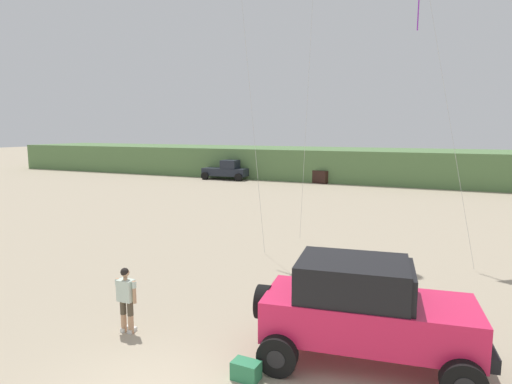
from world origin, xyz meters
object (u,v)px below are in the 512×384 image
object	(u,v)px
person_watching	(126,296)
distant_sedan	(312,175)
cooler_box	(246,370)
distant_pickup	(227,170)
jeep	(365,309)

from	to	relation	value
person_watching	distant_sedan	size ratio (longest dim) A/B	0.40
cooler_box	distant_pickup	xyz separation A→B (m)	(-16.91, 31.59, 0.75)
jeep	person_watching	xyz separation A→B (m)	(-5.65, -0.96, -0.26)
person_watching	cooler_box	bearing A→B (deg)	-10.82
jeep	distant_sedan	bearing A→B (deg)	108.46
cooler_box	distant_pickup	world-z (taller)	distant_pickup
distant_pickup	distant_sedan	bearing A→B (deg)	11.13
jeep	cooler_box	size ratio (longest dim) A/B	8.89
cooler_box	distant_sedan	size ratio (longest dim) A/B	0.13
jeep	person_watching	distance (m)	5.73
jeep	cooler_box	bearing A→B (deg)	-141.28
distant_pickup	distant_sedan	world-z (taller)	distant_pickup
cooler_box	jeep	bearing A→B (deg)	41.47
jeep	cooler_box	xyz separation A→B (m)	(-2.05, -1.65, -1.01)
jeep	distant_pickup	size ratio (longest dim) A/B	1.07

